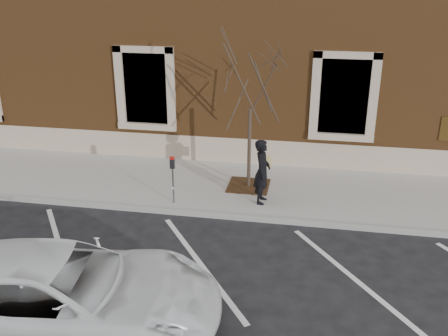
% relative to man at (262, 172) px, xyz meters
% --- Properties ---
extents(ground, '(120.00, 120.00, 0.00)m').
position_rel_man_xyz_m(ground, '(-0.96, -0.77, -1.00)').
color(ground, '#28282B').
rests_on(ground, ground).
extents(sidewalk_near, '(40.00, 3.50, 0.15)m').
position_rel_man_xyz_m(sidewalk_near, '(-0.96, 0.98, -0.93)').
color(sidewalk_near, '#BAB6AF').
rests_on(sidewalk_near, ground).
extents(curb_near, '(40.00, 0.12, 0.15)m').
position_rel_man_xyz_m(curb_near, '(-0.96, -0.82, -0.93)').
color(curb_near, '#9E9E99').
rests_on(curb_near, ground).
extents(parking_stripes, '(28.00, 4.40, 0.01)m').
position_rel_man_xyz_m(parking_stripes, '(-0.96, -2.97, -1.00)').
color(parking_stripes, silver).
rests_on(parking_stripes, ground).
extents(building_civic, '(40.00, 8.62, 8.00)m').
position_rel_man_xyz_m(building_civic, '(-0.96, 6.97, 2.99)').
color(building_civic, brown).
rests_on(building_civic, ground).
extents(man, '(0.45, 0.65, 1.71)m').
position_rel_man_xyz_m(man, '(0.00, 0.00, 0.00)').
color(man, black).
rests_on(man, sidewalk_near).
extents(parking_meter, '(0.12, 0.09, 1.27)m').
position_rel_man_xyz_m(parking_meter, '(-2.24, -0.47, 0.03)').
color(parking_meter, '#595B60').
rests_on(parking_meter, sidewalk_near).
extents(tree_grate, '(1.14, 1.14, 0.03)m').
position_rel_man_xyz_m(tree_grate, '(-0.47, 0.94, -0.84)').
color(tree_grate, '#472C16').
rests_on(tree_grate, sidewalk_near).
extents(sapling, '(2.45, 2.45, 4.08)m').
position_rel_man_xyz_m(sapling, '(-0.47, 0.94, 2.00)').
color(sapling, '#3E3025').
rests_on(sapling, sidewalk_near).
extents(white_truck, '(5.78, 3.25, 1.53)m').
position_rel_man_xyz_m(white_truck, '(-2.81, -5.50, -0.24)').
color(white_truck, white).
rests_on(white_truck, ground).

